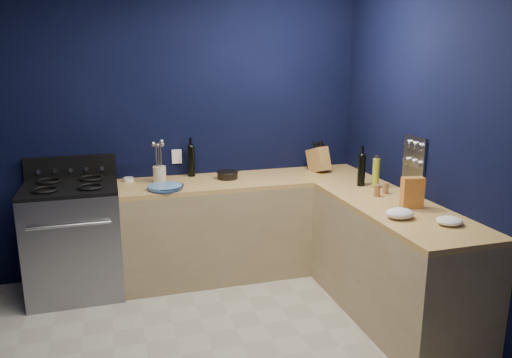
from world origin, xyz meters
name	(u,v)px	position (x,y,z in m)	size (l,w,h in m)	color
wall_back	(175,133)	(0.00, 1.76, 1.30)	(3.50, 0.02, 2.60)	black
wall_right	(465,158)	(1.76, 0.00, 1.30)	(0.02, 3.50, 2.60)	black
wall_front	(354,323)	(0.00, -1.76, 1.30)	(3.50, 0.02, 2.60)	black
cab_back	(248,227)	(0.60, 1.44, 0.43)	(2.30, 0.63, 0.86)	tan
top_back	(248,180)	(0.60, 1.44, 0.88)	(2.30, 0.63, 0.04)	olive
cab_right	(393,264)	(1.44, 0.29, 0.43)	(0.63, 1.67, 0.86)	tan
top_right	(397,209)	(1.44, 0.29, 0.88)	(0.63, 1.67, 0.04)	olive
gas_range	(75,241)	(-0.93, 1.42, 0.46)	(0.76, 0.66, 0.92)	gray
oven_door	(73,256)	(-0.93, 1.10, 0.45)	(0.59, 0.02, 0.42)	black
cooktop	(70,187)	(-0.93, 1.42, 0.94)	(0.76, 0.66, 0.03)	black
backguard	(71,167)	(-0.93, 1.72, 1.04)	(0.76, 0.06, 0.20)	black
spice_panel	(414,160)	(1.74, 0.55, 1.18)	(0.02, 0.28, 0.38)	gray
wall_outlet	(177,156)	(0.00, 1.74, 1.08)	(0.09, 0.02, 0.13)	white
plate_stack	(165,187)	(-0.17, 1.26, 0.92)	(0.29, 0.29, 0.04)	teal
ramekin	(128,179)	(-0.45, 1.63, 0.92)	(0.09, 0.09, 0.03)	white
utensil_crock	(160,174)	(-0.18, 1.52, 0.97)	(0.11, 0.11, 0.14)	beige
wine_bottle_back	(191,161)	(0.12, 1.67, 1.04)	(0.07, 0.07, 0.28)	black
lemon_basket	(228,175)	(0.42, 1.47, 0.94)	(0.19, 0.19, 0.07)	black
knife_block	(318,160)	(1.33, 1.52, 1.01)	(0.12, 0.21, 0.23)	olive
wine_bottle_right	(362,171)	(1.46, 0.90, 1.03)	(0.07, 0.07, 0.27)	black
oil_bottle	(376,173)	(1.54, 0.80, 1.03)	(0.06, 0.06, 0.25)	#99AA26
spice_jar_near	(386,188)	(1.53, 0.61, 0.95)	(0.04, 0.04, 0.09)	olive
spice_jar_far	(377,191)	(1.42, 0.56, 0.95)	(0.05, 0.05, 0.10)	olive
crouton_bag	(412,193)	(1.51, 0.21, 1.02)	(0.16, 0.07, 0.23)	#B2311B
towel_front	(400,213)	(1.29, 0.03, 0.93)	(0.20, 0.17, 0.07)	white
towel_end	(449,221)	(1.53, -0.19, 0.93)	(0.18, 0.16, 0.05)	white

